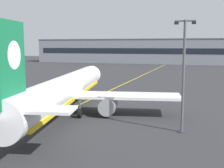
% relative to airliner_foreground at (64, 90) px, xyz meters
% --- Properties ---
extents(ground_plane, '(400.00, 400.00, 0.00)m').
position_rel_airliner_foreground_xyz_m(ground_plane, '(-0.49, -10.18, -3.37)').
color(ground_plane, '#2D2D30').
extents(taxiway_centreline, '(2.24, 179.99, 0.01)m').
position_rel_airliner_foreground_xyz_m(taxiway_centreline, '(-0.49, 19.82, -3.37)').
color(taxiway_centreline, yellow).
rests_on(taxiway_centreline, ground).
extents(airliner_foreground, '(32.33, 41.28, 11.65)m').
position_rel_airliner_foreground_xyz_m(airliner_foreground, '(0.00, 0.00, 0.00)').
color(airliner_foreground, white).
rests_on(airliner_foreground, ground).
extents(apron_lamp_post, '(2.24, 0.90, 12.28)m').
position_rel_airliner_foreground_xyz_m(apron_lamp_post, '(16.30, -3.84, 3.07)').
color(apron_lamp_post, '#515156').
rests_on(apron_lamp_post, ground).
extents(safety_cone_by_nose_gear, '(0.44, 0.44, 0.55)m').
position_rel_airliner_foreground_xyz_m(safety_cone_by_nose_gear, '(2.15, 15.40, -3.11)').
color(safety_cone_by_nose_gear, orange).
rests_on(safety_cone_by_nose_gear, ground).
extents(terminal_building, '(143.80, 12.40, 12.90)m').
position_rel_airliner_foreground_xyz_m(terminal_building, '(0.19, 116.38, 3.09)').
color(terminal_building, gray).
rests_on(terminal_building, ground).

